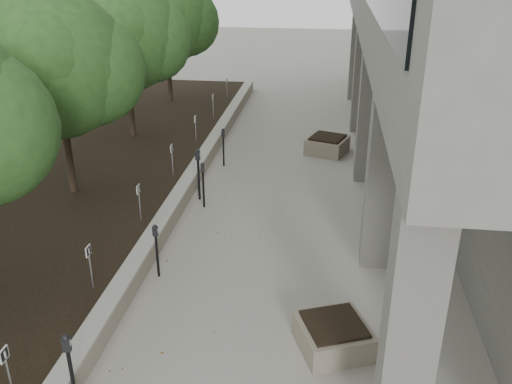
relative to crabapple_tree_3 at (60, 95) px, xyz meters
The scene contains 20 objects.
retaining_wall 4.25m from the crabapple_tree_3, 18.58° to the left, with size 0.39×26.00×0.50m, color gray, non-canonical shape.
planting_bed 3.16m from the crabapple_tree_3, 124.99° to the left, with size 7.00×26.00×0.40m, color black.
crabapple_tree_3 is the anchor object (origin of this frame).
crabapple_tree_4 5.00m from the crabapple_tree_3, 90.00° to the left, with size 4.60×4.00×5.44m, color #22491C, non-canonical shape.
crabapple_tree_5 10.00m from the crabapple_tree_3, 90.00° to the left, with size 4.60×4.00×5.44m, color #22491C, non-canonical shape.
parking_sign_2 8.20m from the crabapple_tree_3, 71.91° to the right, with size 0.04×0.22×0.96m, color black, non-canonical shape.
parking_sign_3 5.59m from the crabapple_tree_3, 61.43° to the right, with size 0.04×0.22×0.96m, color black, non-canonical shape.
parking_sign_4 3.64m from the crabapple_tree_3, 31.48° to the right, with size 0.04×0.22×0.96m, color black, non-canonical shape.
parking_sign_5 3.64m from the crabapple_tree_3, 31.48° to the left, with size 0.04×0.22×0.96m, color black, non-canonical shape.
parking_sign_6 5.59m from the crabapple_tree_3, 61.43° to the left, with size 0.04×0.22×0.96m, color black, non-canonical shape.
parking_sign_7 8.20m from the crabapple_tree_3, 71.91° to the left, with size 0.04×0.22×0.96m, color black, non-canonical shape.
parking_sign_8 11.01m from the crabapple_tree_3, 76.87° to the left, with size 0.04×0.22×0.96m, color black, non-canonical shape.
parking_meter_1 8.23m from the crabapple_tree_3, 65.60° to the right, with size 0.14×0.10×1.42m, color black, non-canonical shape.
parking_meter_2 5.38m from the crabapple_tree_3, 44.09° to the right, with size 0.13×0.09×1.28m, color black, non-canonical shape.
parking_meter_3 4.41m from the crabapple_tree_3, ahead, with size 0.13×0.09×1.33m, color black, non-canonical shape.
parking_meter_4 4.22m from the crabapple_tree_3, 12.48° to the left, with size 0.15×0.11×1.54m, color black, non-canonical shape.
parking_meter_5 5.58m from the crabapple_tree_3, 43.61° to the left, with size 0.13×0.09×1.29m, color black, non-canonical shape.
planter_front 9.37m from the crabapple_tree_3, 35.68° to the right, with size 1.19×1.19×0.56m, color gray, non-canonical shape.
planter_back 9.16m from the crabapple_tree_3, 36.60° to the left, with size 1.27×1.27×0.59m, color gray, non-canonical shape.
berry_scatter 6.38m from the crabapple_tree_3, 32.55° to the right, with size 3.30×14.10×0.02m, color maroon, non-canonical shape.
Camera 1 is at (2.12, -5.28, 6.68)m, focal length 38.58 mm.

